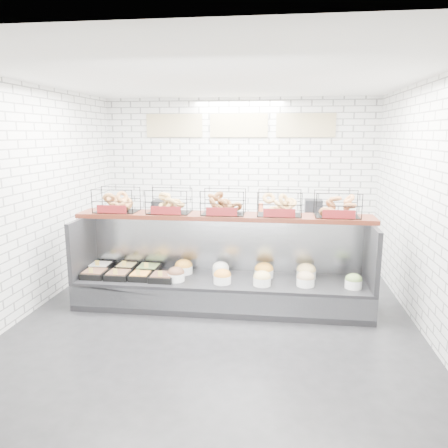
# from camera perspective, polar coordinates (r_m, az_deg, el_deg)

# --- Properties ---
(ground) EXTENTS (5.50, 5.50, 0.00)m
(ground) POSITION_cam_1_polar(r_m,az_deg,el_deg) (5.92, -0.72, -11.72)
(ground) COLOR black
(ground) RESTS_ON ground
(room_shell) EXTENTS (5.02, 5.51, 3.01)m
(room_shell) POSITION_cam_1_polar(r_m,az_deg,el_deg) (6.03, 0.03, 8.92)
(room_shell) COLOR silver
(room_shell) RESTS_ON ground
(display_case) EXTENTS (4.00, 0.90, 1.20)m
(display_case) POSITION_cam_1_polar(r_m,az_deg,el_deg) (6.11, -0.42, -7.60)
(display_case) COLOR black
(display_case) RESTS_ON ground
(bagel_shelf) EXTENTS (4.10, 0.50, 0.40)m
(bagel_shelf) POSITION_cam_1_polar(r_m,az_deg,el_deg) (6.02, -0.03, 2.46)
(bagel_shelf) COLOR #3D150D
(bagel_shelf) RESTS_ON display_case
(prep_counter) EXTENTS (4.00, 0.60, 1.20)m
(prep_counter) POSITION_cam_1_polar(r_m,az_deg,el_deg) (8.06, 1.64, -1.79)
(prep_counter) COLOR #93969B
(prep_counter) RESTS_ON ground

